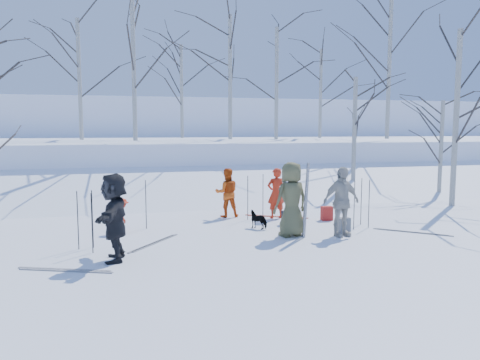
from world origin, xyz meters
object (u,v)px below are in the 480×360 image
object	(u,v)px
skier_redor_behind	(227,193)
skier_red_seated	(122,215)
skier_red_north	(276,193)
backpack_red	(327,213)
skier_cream_east	(341,202)
skier_olive_center	(291,199)
backpack_grey	(344,225)
backpack_dark	(288,218)
dog	(259,219)
skier_grey_west	(114,217)

from	to	relation	value
skier_redor_behind	skier_red_seated	xyz separation A→B (m)	(-3.16, -1.45, -0.30)
skier_redor_behind	skier_red_north	bearing A→B (deg)	162.17
skier_red_north	backpack_red	world-z (taller)	skier_red_north
skier_redor_behind	skier_cream_east	bearing A→B (deg)	128.83
skier_olive_center	skier_red_seated	xyz separation A→B (m)	(-4.18, 1.52, -0.50)
skier_olive_center	backpack_red	world-z (taller)	skier_olive_center
backpack_grey	backpack_dark	xyz separation A→B (m)	(-1.13, 1.23, 0.01)
skier_red_north	dog	size ratio (longest dim) A/B	2.62
skier_redor_behind	skier_cream_east	xyz separation A→B (m)	(2.26, -3.26, 0.13)
backpack_grey	backpack_red	bearing A→B (deg)	82.32
skier_olive_center	skier_red_seated	distance (m)	4.47
dog	backpack_dark	xyz separation A→B (m)	(0.95, 0.26, -0.05)
skier_red_north	skier_redor_behind	world-z (taller)	skier_red_north
dog	backpack_red	bearing A→B (deg)	153.42
dog	skier_redor_behind	bearing A→B (deg)	-116.49
skier_red_seated	skier_cream_east	bearing A→B (deg)	-115.77
skier_red_north	backpack_dark	distance (m)	1.18
skier_redor_behind	backpack_red	bearing A→B (deg)	159.59
skier_olive_center	backpack_grey	size ratio (longest dim) A/B	5.02
skier_red_seated	backpack_grey	world-z (taller)	skier_red_seated
skier_redor_behind	skier_grey_west	bearing A→B (deg)	55.42
backpack_red	backpack_grey	distance (m)	1.57
skier_grey_west	dog	bearing A→B (deg)	126.70
dog	backpack_grey	xyz separation A→B (m)	(2.09, -0.96, -0.06)
skier_redor_behind	backpack_red	world-z (taller)	skier_redor_behind
skier_red_seated	backpack_grey	distance (m)	5.90
skier_red_seated	dog	xyz separation A→B (m)	(3.64, -0.42, -0.21)
skier_red_north	skier_redor_behind	bearing A→B (deg)	-25.82
skier_redor_behind	backpack_dark	bearing A→B (deg)	136.04
skier_olive_center	backpack_grey	bearing A→B (deg)	171.11
skier_red_seated	dog	size ratio (longest dim) A/B	1.55
skier_red_seated	skier_redor_behind	bearing A→B (deg)	-72.69
skier_redor_behind	backpack_dark	size ratio (longest dim) A/B	3.79
skier_red_north	backpack_dark	size ratio (longest dim) A/B	3.86
skier_red_north	skier_redor_behind	distance (m)	1.52
backpack_red	skier_red_seated	bearing A→B (deg)	-178.28
skier_red_north	skier_cream_east	size ratio (longest dim) A/B	0.87
skier_red_seated	backpack_red	distance (m)	5.95
skier_redor_behind	skier_grey_west	xyz separation A→B (m)	(-3.31, -4.14, 0.16)
skier_red_seated	backpack_red	xyz separation A→B (m)	(5.94, 0.18, -0.25)
dog	backpack_red	distance (m)	2.37
skier_redor_behind	backpack_red	size ratio (longest dim) A/B	3.61
skier_red_north	dog	bearing A→B (deg)	50.60
skier_redor_behind	skier_cream_east	distance (m)	3.97
backpack_red	dog	bearing A→B (deg)	-165.43
skier_olive_center	skier_cream_east	distance (m)	1.28
skier_redor_behind	backpack_grey	world-z (taller)	skier_redor_behind
skier_redor_behind	skier_grey_west	size ratio (longest dim) A/B	0.83
skier_red_seated	dog	world-z (taller)	skier_red_seated
skier_red_north	skier_redor_behind	size ratio (longest dim) A/B	1.02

